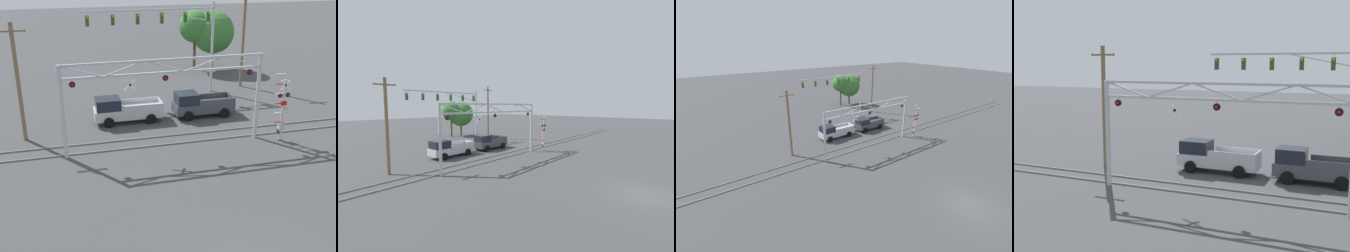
% 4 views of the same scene
% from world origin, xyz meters
% --- Properties ---
extents(ground_plane, '(200.00, 200.00, 0.00)m').
position_xyz_m(ground_plane, '(0.00, 0.00, 0.00)').
color(ground_plane, '#424244').
extents(rail_track_near, '(80.00, 0.08, 0.10)m').
position_xyz_m(rail_track_near, '(0.00, 14.07, 0.05)').
color(rail_track_near, gray).
rests_on(rail_track_near, ground_plane).
extents(rail_track_far, '(80.00, 0.08, 0.10)m').
position_xyz_m(rail_track_far, '(0.00, 15.51, 0.05)').
color(rail_track_far, gray).
rests_on(rail_track_far, ground_plane).
extents(crossing_gantry, '(13.53, 0.29, 6.15)m').
position_xyz_m(crossing_gantry, '(-0.01, 13.79, 4.15)').
color(crossing_gantry, '#B7BABF').
rests_on(crossing_gantry, ground_plane).
extents(crossing_signal_mast, '(1.16, 0.35, 4.92)m').
position_xyz_m(crossing_signal_mast, '(8.10, 12.87, 2.12)').
color(crossing_signal_mast, '#B7BABF').
rests_on(crossing_signal_mast, ground_plane).
extents(traffic_signal_span, '(11.98, 0.39, 8.42)m').
position_xyz_m(traffic_signal_span, '(3.96, 25.23, 6.09)').
color(traffic_signal_span, '#B7BABF').
rests_on(traffic_signal_span, ground_plane).
extents(pickup_truck_lead, '(5.31, 2.07, 2.04)m').
position_xyz_m(pickup_truck_lead, '(-2.00, 19.20, 0.98)').
color(pickup_truck_lead, '#B7B7BC').
rests_on(pickup_truck_lead, ground_plane).
extents(pickup_truck_following, '(4.90, 2.07, 2.04)m').
position_xyz_m(pickup_truck_following, '(4.19, 18.99, 0.98)').
color(pickup_truck_following, '#3D4247').
rests_on(pickup_truck_following, ground_plane).
extents(utility_pole_left, '(1.80, 0.28, 8.28)m').
position_xyz_m(utility_pole_left, '(-9.35, 17.51, 4.28)').
color(utility_pole_left, brown).
rests_on(utility_pole_left, ground_plane).
extents(utility_pole_right, '(1.80, 0.28, 9.19)m').
position_xyz_m(utility_pole_right, '(10.85, 25.96, 4.74)').
color(utility_pole_right, brown).
rests_on(utility_pole_right, ground_plane).
extents(background_tree_beyond_span, '(4.75, 4.75, 6.64)m').
position_xyz_m(background_tree_beyond_span, '(10.45, 33.14, 4.25)').
color(background_tree_beyond_span, brown).
rests_on(background_tree_beyond_span, ground_plane).
extents(background_tree_far_left_verge, '(3.59, 3.59, 6.71)m').
position_xyz_m(background_tree_far_left_verge, '(8.41, 33.47, 4.89)').
color(background_tree_far_left_verge, brown).
rests_on(background_tree_far_left_verge, ground_plane).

